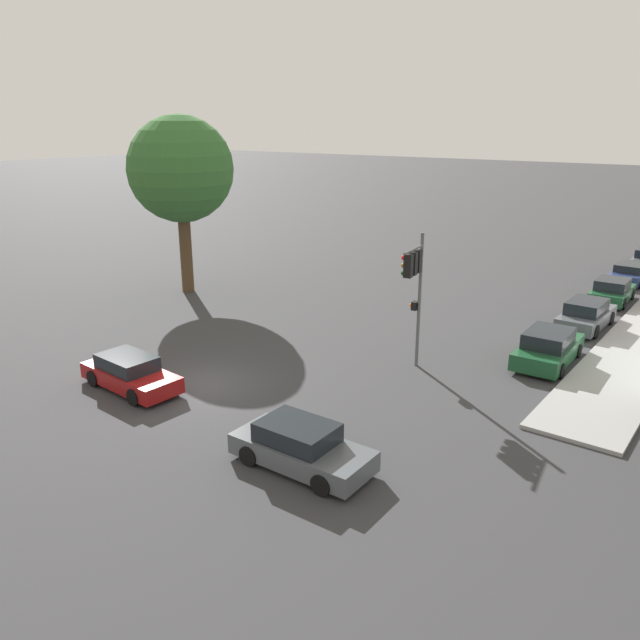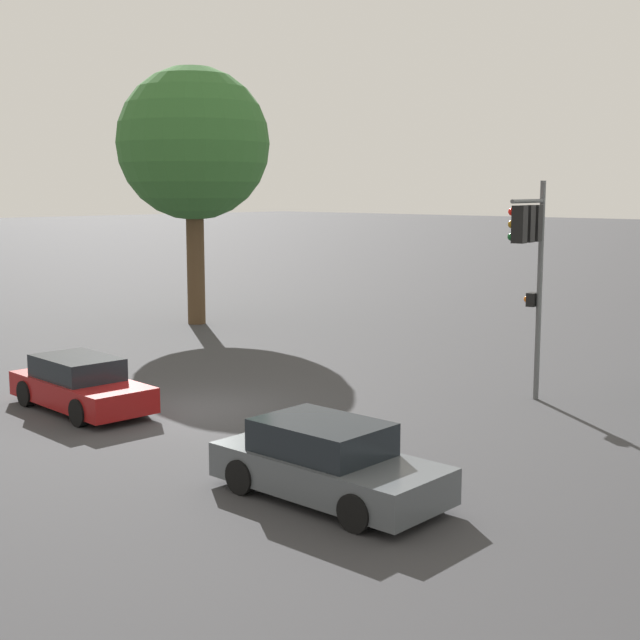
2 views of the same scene
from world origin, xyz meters
TOP-DOWN VIEW (x-y plane):
  - ground_plane at (0.00, 0.00)m, footprint 300.00×300.00m
  - street_tree at (-11.19, 9.19)m, footprint 6.05×6.05m
  - traffic_signal at (5.72, 6.10)m, footprint 0.79×2.09m
  - crossing_car_0 at (6.81, -2.46)m, footprint 4.32×1.99m
  - crossing_car_1 at (-1.96, -1.94)m, footprint 4.43×2.00m

SIDE VIEW (x-z plane):
  - ground_plane at x=0.00m, z-range 0.00..0.00m
  - crossing_car_1 at x=-1.96m, z-range -0.03..1.29m
  - crossing_car_0 at x=6.81m, z-range -0.04..1.33m
  - traffic_signal at x=5.72m, z-range 1.24..6.86m
  - street_tree at x=-11.19m, z-range 2.04..12.29m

